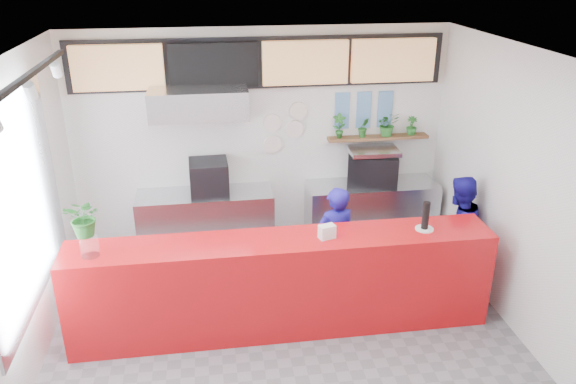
# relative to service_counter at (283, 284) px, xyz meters

# --- Properties ---
(floor) EXTENTS (5.00, 5.00, 0.00)m
(floor) POSITION_rel_service_counter_xyz_m (0.00, -0.40, -0.55)
(floor) COLOR slate
(floor) RESTS_ON ground
(ceiling) EXTENTS (5.00, 5.00, 0.00)m
(ceiling) POSITION_rel_service_counter_xyz_m (0.00, -0.40, 2.45)
(ceiling) COLOR silver
(wall_back) EXTENTS (5.00, 0.00, 5.00)m
(wall_back) POSITION_rel_service_counter_xyz_m (0.00, 2.10, 0.95)
(wall_back) COLOR white
(wall_back) RESTS_ON ground
(wall_left) EXTENTS (0.00, 5.00, 5.00)m
(wall_left) POSITION_rel_service_counter_xyz_m (-2.50, -0.40, 0.95)
(wall_left) COLOR white
(wall_left) RESTS_ON ground
(wall_right) EXTENTS (0.00, 5.00, 5.00)m
(wall_right) POSITION_rel_service_counter_xyz_m (2.50, -0.40, 0.95)
(wall_right) COLOR white
(wall_right) RESTS_ON ground
(service_counter) EXTENTS (4.50, 0.60, 1.10)m
(service_counter) POSITION_rel_service_counter_xyz_m (0.00, 0.00, 0.00)
(service_counter) COLOR red
(service_counter) RESTS_ON ground
(cream_band) EXTENTS (5.00, 0.02, 0.80)m
(cream_band) POSITION_rel_service_counter_xyz_m (0.00, 2.09, 2.05)
(cream_band) COLOR beige
(cream_band) RESTS_ON wall_back
(prep_bench) EXTENTS (1.80, 0.60, 0.90)m
(prep_bench) POSITION_rel_service_counter_xyz_m (-0.80, 1.80, -0.10)
(prep_bench) COLOR #B2B5BA
(prep_bench) RESTS_ON ground
(panini_oven) EXTENTS (0.51, 0.51, 0.45)m
(panini_oven) POSITION_rel_service_counter_xyz_m (-0.73, 1.80, 0.57)
(panini_oven) COLOR black
(panini_oven) RESTS_ON prep_bench
(extraction_hood) EXTENTS (1.20, 0.70, 0.35)m
(extraction_hood) POSITION_rel_service_counter_xyz_m (-0.80, 1.75, 1.60)
(extraction_hood) COLOR #B2B5BA
(extraction_hood) RESTS_ON ceiling
(hood_lip) EXTENTS (1.20, 0.69, 0.31)m
(hood_lip) POSITION_rel_service_counter_xyz_m (-0.80, 1.75, 1.40)
(hood_lip) COLOR #B2B5BA
(hood_lip) RESTS_ON ceiling
(right_bench) EXTENTS (1.80, 0.60, 0.90)m
(right_bench) POSITION_rel_service_counter_xyz_m (1.50, 1.80, -0.10)
(right_bench) COLOR #B2B5BA
(right_bench) RESTS_ON ground
(espresso_machine) EXTENTS (0.77, 0.63, 0.43)m
(espresso_machine) POSITION_rel_service_counter_xyz_m (1.49, 1.80, 0.56)
(espresso_machine) COLOR black
(espresso_machine) RESTS_ON right_bench
(espresso_tray) EXTENTS (0.67, 0.48, 0.06)m
(espresso_tray) POSITION_rel_service_counter_xyz_m (1.49, 1.80, 0.83)
(espresso_tray) COLOR #B1B2B8
(espresso_tray) RESTS_ON espresso_machine
(herb_shelf) EXTENTS (1.40, 0.18, 0.04)m
(herb_shelf) POSITION_rel_service_counter_xyz_m (1.60, 2.00, 0.95)
(herb_shelf) COLOR brown
(herb_shelf) RESTS_ON wall_back
(menu_board_far_left) EXTENTS (1.10, 0.10, 0.55)m
(menu_board_far_left) POSITION_rel_service_counter_xyz_m (-1.75, 1.98, 2.00)
(menu_board_far_left) COLOR tan
(menu_board_far_left) RESTS_ON wall_back
(menu_board_mid_left) EXTENTS (1.10, 0.10, 0.55)m
(menu_board_mid_left) POSITION_rel_service_counter_xyz_m (-0.59, 1.98, 2.00)
(menu_board_mid_left) COLOR black
(menu_board_mid_left) RESTS_ON wall_back
(menu_board_mid_right) EXTENTS (1.10, 0.10, 0.55)m
(menu_board_mid_right) POSITION_rel_service_counter_xyz_m (0.57, 1.98, 2.00)
(menu_board_mid_right) COLOR tan
(menu_board_mid_right) RESTS_ON wall_back
(menu_board_far_right) EXTENTS (1.10, 0.10, 0.55)m
(menu_board_far_right) POSITION_rel_service_counter_xyz_m (1.73, 1.98, 2.00)
(menu_board_far_right) COLOR tan
(menu_board_far_right) RESTS_ON wall_back
(soffit) EXTENTS (4.80, 0.04, 0.65)m
(soffit) POSITION_rel_service_counter_xyz_m (0.00, 2.06, 2.00)
(soffit) COLOR black
(soffit) RESTS_ON wall_back
(window_pane) EXTENTS (0.04, 2.20, 1.90)m
(window_pane) POSITION_rel_service_counter_xyz_m (-2.47, -0.10, 1.15)
(window_pane) COLOR silver
(window_pane) RESTS_ON wall_left
(window_frame) EXTENTS (0.03, 2.30, 2.00)m
(window_frame) POSITION_rel_service_counter_xyz_m (-2.45, -0.10, 1.15)
(window_frame) COLOR #B2B5BA
(window_frame) RESTS_ON wall_left
(track_rail) EXTENTS (0.05, 2.40, 0.04)m
(track_rail) POSITION_rel_service_counter_xyz_m (-2.10, -0.40, 2.39)
(track_rail) COLOR black
(track_rail) RESTS_ON ceiling
(dec_plate_a) EXTENTS (0.24, 0.03, 0.24)m
(dec_plate_a) POSITION_rel_service_counter_xyz_m (0.15, 2.07, 1.20)
(dec_plate_a) COLOR silver
(dec_plate_a) RESTS_ON wall_back
(dec_plate_b) EXTENTS (0.24, 0.03, 0.24)m
(dec_plate_b) POSITION_rel_service_counter_xyz_m (0.45, 2.07, 1.10)
(dec_plate_b) COLOR silver
(dec_plate_b) RESTS_ON wall_back
(dec_plate_c) EXTENTS (0.24, 0.03, 0.24)m
(dec_plate_c) POSITION_rel_service_counter_xyz_m (0.15, 2.07, 0.90)
(dec_plate_c) COLOR silver
(dec_plate_c) RESTS_ON wall_back
(dec_plate_d) EXTENTS (0.24, 0.03, 0.24)m
(dec_plate_d) POSITION_rel_service_counter_xyz_m (0.50, 2.07, 1.35)
(dec_plate_d) COLOR silver
(dec_plate_d) RESTS_ON wall_back
(photo_frame_a) EXTENTS (0.20, 0.02, 0.25)m
(photo_frame_a) POSITION_rel_service_counter_xyz_m (1.10, 2.08, 1.45)
(photo_frame_a) COLOR #598CBF
(photo_frame_a) RESTS_ON wall_back
(photo_frame_b) EXTENTS (0.20, 0.02, 0.25)m
(photo_frame_b) POSITION_rel_service_counter_xyz_m (1.40, 2.08, 1.45)
(photo_frame_b) COLOR #598CBF
(photo_frame_b) RESTS_ON wall_back
(photo_frame_c) EXTENTS (0.20, 0.02, 0.25)m
(photo_frame_c) POSITION_rel_service_counter_xyz_m (1.70, 2.08, 1.45)
(photo_frame_c) COLOR #598CBF
(photo_frame_c) RESTS_ON wall_back
(photo_frame_d) EXTENTS (0.20, 0.02, 0.25)m
(photo_frame_d) POSITION_rel_service_counter_xyz_m (1.10, 2.08, 1.20)
(photo_frame_d) COLOR #598CBF
(photo_frame_d) RESTS_ON wall_back
(photo_frame_e) EXTENTS (0.20, 0.02, 0.25)m
(photo_frame_e) POSITION_rel_service_counter_xyz_m (1.40, 2.08, 1.20)
(photo_frame_e) COLOR #598CBF
(photo_frame_e) RESTS_ON wall_back
(photo_frame_f) EXTENTS (0.20, 0.02, 0.25)m
(photo_frame_f) POSITION_rel_service_counter_xyz_m (1.70, 2.08, 1.20)
(photo_frame_f) COLOR #598CBF
(photo_frame_f) RESTS_ON wall_back
(staff_center) EXTENTS (0.59, 0.46, 1.41)m
(staff_center) POSITION_rel_service_counter_xyz_m (0.69, 0.54, 0.16)
(staff_center) COLOR navy
(staff_center) RESTS_ON ground
(staff_right) EXTENTS (0.86, 0.79, 1.42)m
(staff_right) POSITION_rel_service_counter_xyz_m (2.22, 0.61, 0.16)
(staff_right) COLOR navy
(staff_right) RESTS_ON ground
(herb_a) EXTENTS (0.19, 0.15, 0.34)m
(herb_a) POSITION_rel_service_counter_xyz_m (1.05, 2.00, 1.14)
(herb_a) COLOR #246523
(herb_a) RESTS_ON herb_shelf
(herb_b) EXTENTS (0.17, 0.14, 0.27)m
(herb_b) POSITION_rel_service_counter_xyz_m (1.39, 2.00, 1.11)
(herb_b) COLOR #246523
(herb_b) RESTS_ON herb_shelf
(herb_c) EXTENTS (0.32, 0.28, 0.33)m
(herb_c) POSITION_rel_service_counter_xyz_m (1.73, 2.00, 1.14)
(herb_c) COLOR #246523
(herb_c) RESTS_ON herb_shelf
(herb_d) EXTENTS (0.16, 0.15, 0.26)m
(herb_d) POSITION_rel_service_counter_xyz_m (2.07, 2.00, 1.10)
(herb_d) COLOR #246523
(herb_d) RESTS_ON herb_shelf
(glass_vase) EXTENTS (0.24, 0.24, 0.22)m
(glass_vase) POSITION_rel_service_counter_xyz_m (-1.92, -0.07, 0.66)
(glass_vase) COLOR silver
(glass_vase) RESTS_ON service_counter
(basil_vase) EXTENTS (0.44, 0.41, 0.39)m
(basil_vase) POSITION_rel_service_counter_xyz_m (-1.92, -0.07, 0.97)
(basil_vase) COLOR #246523
(basil_vase) RESTS_ON glass_vase
(napkin_holder) EXTENTS (0.19, 0.14, 0.15)m
(napkin_holder) POSITION_rel_service_counter_xyz_m (0.46, -0.04, 0.62)
(napkin_holder) COLOR white
(napkin_holder) RESTS_ON service_counter
(white_plate) EXTENTS (0.20, 0.20, 0.01)m
(white_plate) POSITION_rel_service_counter_xyz_m (1.54, -0.00, 0.56)
(white_plate) COLOR white
(white_plate) RESTS_ON service_counter
(pepper_mill) EXTENTS (0.10, 0.10, 0.30)m
(pepper_mill) POSITION_rel_service_counter_xyz_m (1.54, -0.00, 0.72)
(pepper_mill) COLOR black
(pepper_mill) RESTS_ON white_plate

